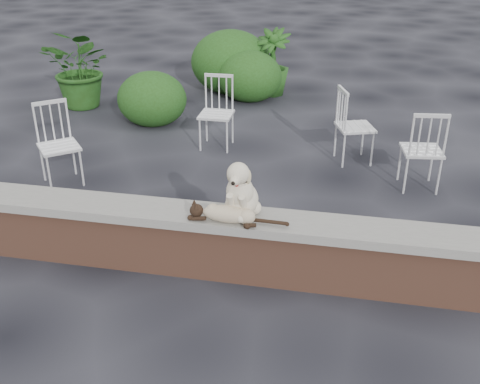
% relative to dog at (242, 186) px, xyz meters
% --- Properties ---
extents(ground, '(60.00, 60.00, 0.00)m').
position_rel_dog_xyz_m(ground, '(0.41, -0.04, -0.84)').
color(ground, black).
rests_on(ground, ground).
extents(brick_wall, '(6.00, 0.30, 0.50)m').
position_rel_dog_xyz_m(brick_wall, '(0.41, -0.04, -0.59)').
color(brick_wall, brown).
rests_on(brick_wall, ground).
extents(capstone, '(6.20, 0.40, 0.08)m').
position_rel_dog_xyz_m(capstone, '(0.41, -0.04, -0.30)').
color(capstone, slate).
rests_on(capstone, brick_wall).
extents(dog, '(0.38, 0.48, 0.52)m').
position_rel_dog_xyz_m(dog, '(0.00, 0.00, 0.00)').
color(dog, beige).
rests_on(dog, capstone).
extents(cat, '(0.98, 0.32, 0.16)m').
position_rel_dog_xyz_m(cat, '(-0.08, -0.15, -0.18)').
color(cat, tan).
rests_on(cat, capstone).
extents(chair_e, '(0.71, 0.71, 0.94)m').
position_rel_dog_xyz_m(chair_e, '(0.90, 2.67, -0.37)').
color(chair_e, white).
rests_on(chair_e, ground).
extents(chair_b, '(0.57, 0.57, 0.94)m').
position_rel_dog_xyz_m(chair_b, '(-0.89, 2.80, -0.37)').
color(chair_b, white).
rests_on(chair_b, ground).
extents(chair_a, '(0.79, 0.79, 0.94)m').
position_rel_dog_xyz_m(chair_a, '(-2.37, 1.36, -0.37)').
color(chair_a, white).
rests_on(chair_a, ground).
extents(chair_c, '(0.63, 0.63, 0.94)m').
position_rel_dog_xyz_m(chair_c, '(1.64, 2.05, -0.37)').
color(chair_c, white).
rests_on(chair_c, ground).
extents(potted_plant_a, '(1.30, 1.18, 1.25)m').
position_rel_dog_xyz_m(potted_plant_a, '(-3.35, 4.07, -0.22)').
color(potted_plant_a, '#1E4112').
rests_on(potted_plant_a, ground).
extents(potted_plant_b, '(0.73, 0.73, 1.10)m').
position_rel_dog_xyz_m(potted_plant_b, '(-0.54, 5.33, -0.29)').
color(potted_plant_b, '#1E4112').
rests_on(potted_plant_b, ground).
extents(shrubbery, '(2.24, 2.99, 1.10)m').
position_rel_dog_xyz_m(shrubbery, '(-1.32, 4.92, -0.40)').
color(shrubbery, '#1E4112').
rests_on(shrubbery, ground).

